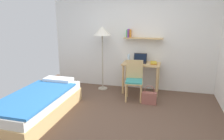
{
  "coord_description": "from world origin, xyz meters",
  "views": [
    {
      "loc": [
        0.84,
        -3.41,
        1.91
      ],
      "look_at": [
        -0.21,
        0.51,
        0.85
      ],
      "focal_mm": 34.09,
      "sensor_mm": 36.0,
      "label": 1
    }
  ],
  "objects": [
    {
      "name": "bed",
      "position": [
        -1.49,
        -0.13,
        0.24
      ],
      "size": [
        0.91,
        2.05,
        0.54
      ],
      "color": "tan",
      "rests_on": "ground_plane"
    },
    {
      "name": "standing_lamp",
      "position": [
        -0.78,
        1.68,
        1.45
      ],
      "size": [
        0.43,
        0.43,
        1.63
      ],
      "color": "#B2A893",
      "rests_on": "ground_plane"
    },
    {
      "name": "handbag",
      "position": [
        0.5,
        1.01,
        0.14
      ],
      "size": [
        0.32,
        0.13,
        0.42
      ],
      "color": "#99564C",
      "rests_on": "ground_plane"
    },
    {
      "name": "wall_back",
      "position": [
        0.0,
        2.02,
        1.3
      ],
      "size": [
        4.4,
        0.27,
        2.6
      ],
      "color": "white",
      "rests_on": "ground_plane"
    },
    {
      "name": "water_bottle",
      "position": [
        -0.1,
        1.7,
        0.86
      ],
      "size": [
        0.07,
        0.07,
        0.21
      ],
      "primitive_type": "cylinder",
      "color": "silver",
      "rests_on": "desk"
    },
    {
      "name": "laptop",
      "position": [
        0.17,
        1.79,
        0.81
      ],
      "size": [
        0.33,
        0.23,
        0.22
      ],
      "color": "black",
      "rests_on": "desk"
    },
    {
      "name": "book_stack",
      "position": [
        0.52,
        1.69,
        0.78
      ],
      "size": [
        0.17,
        0.25,
        0.05
      ],
      "color": "orange",
      "rests_on": "desk"
    },
    {
      "name": "desk_chair",
      "position": [
        0.13,
        1.22,
        0.49
      ],
      "size": [
        0.45,
        0.46,
        0.9
      ],
      "color": "tan",
      "rests_on": "ground_plane"
    },
    {
      "name": "ground_plane",
      "position": [
        0.0,
        0.0,
        0.0
      ],
      "size": [
        5.28,
        5.28,
        0.0
      ],
      "primitive_type": "plane",
      "color": "brown"
    },
    {
      "name": "desk",
      "position": [
        0.22,
        1.7,
        0.59
      ],
      "size": [
        0.92,
        0.53,
        0.75
      ],
      "color": "tan",
      "rests_on": "ground_plane"
    }
  ]
}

